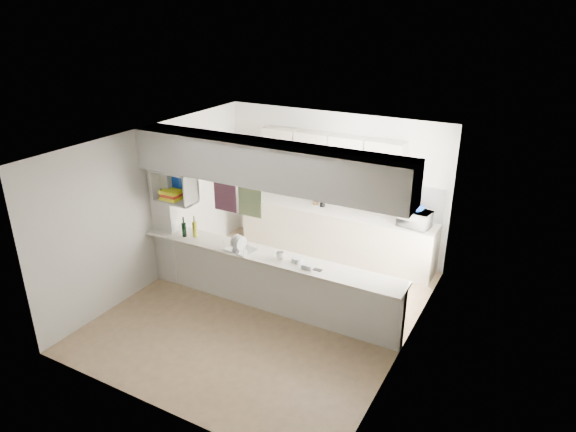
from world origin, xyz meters
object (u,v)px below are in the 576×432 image
Objects in this scene: bowl at (417,209)px; dish_rack at (240,244)px; microwave at (415,219)px; wine_bottles at (190,229)px.

bowl reaches higher than dish_rack.
microwave is 2.92m from dish_rack.
bowl is at bearing 34.65° from wine_bottles.
dish_rack is (-2.05, -2.10, -0.22)m from bowl.
wine_bottles is (-3.02, -2.09, -0.19)m from bowl.
dish_rack is at bearing 53.34° from microwave.
microwave is 3.65m from wine_bottles.
wine_bottles is at bearing 42.16° from microwave.
wine_bottles is (-0.97, 0.02, 0.04)m from dish_rack.
bowl is 0.52× the size of dish_rack.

